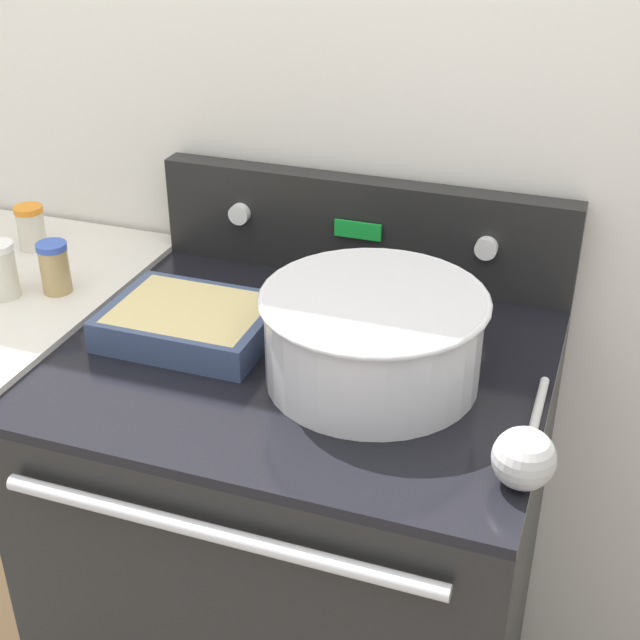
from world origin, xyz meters
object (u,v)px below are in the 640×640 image
(spice_jar_white_cap, at_px, (1,270))
(spice_jar_orange_cap, at_px, (31,227))
(ladle, at_px, (525,456))
(casserole_dish, at_px, (190,321))
(spice_jar_blue_cap, at_px, (55,267))
(mixing_bowl, at_px, (373,333))

(spice_jar_white_cap, distance_m, spice_jar_orange_cap, 0.21)
(ladle, relative_size, spice_jar_white_cap, 2.85)
(spice_jar_white_cap, bearing_deg, spice_jar_orange_cap, 111.21)
(casserole_dish, distance_m, ladle, 0.62)
(ladle, height_order, spice_jar_orange_cap, spice_jar_orange_cap)
(casserole_dish, bearing_deg, spice_jar_blue_cap, 170.48)
(mixing_bowl, distance_m, spice_jar_blue_cap, 0.63)
(mixing_bowl, distance_m, spice_jar_orange_cap, 0.81)
(casserole_dish, bearing_deg, spice_jar_white_cap, 179.79)
(spice_jar_blue_cap, distance_m, spice_jar_white_cap, 0.09)
(mixing_bowl, distance_m, spice_jar_white_cap, 0.70)
(mixing_bowl, relative_size, spice_jar_white_cap, 3.37)
(spice_jar_blue_cap, height_order, spice_jar_orange_cap, spice_jar_blue_cap)
(mixing_bowl, height_order, spice_jar_orange_cap, mixing_bowl)
(ladle, distance_m, spice_jar_blue_cap, 0.92)
(casserole_dish, xyz_separation_m, spice_jar_blue_cap, (-0.30, 0.05, 0.03))
(casserole_dish, height_order, spice_jar_blue_cap, spice_jar_blue_cap)
(spice_jar_blue_cap, bearing_deg, mixing_bowl, -6.74)
(ladle, xyz_separation_m, spice_jar_blue_cap, (-0.88, 0.25, 0.02))
(spice_jar_blue_cap, relative_size, spice_jar_orange_cap, 1.07)
(ladle, bearing_deg, spice_jar_blue_cap, 164.48)
(casserole_dish, height_order, spice_jar_white_cap, spice_jar_white_cap)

